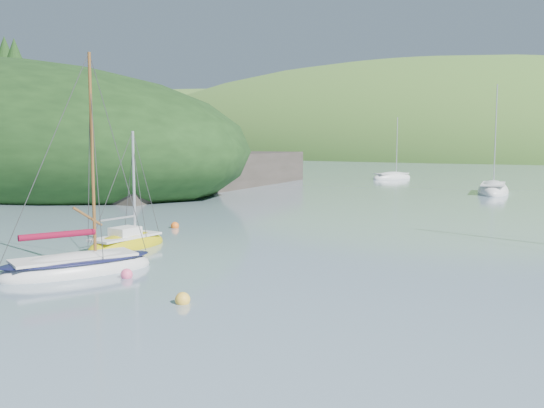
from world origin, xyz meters
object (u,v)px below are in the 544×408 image
Objects in this scene: distant_sloop_a at (493,191)px; sailboat_yellow at (127,244)px; distant_sloop_c at (392,178)px; daysailer_white at (78,268)px.

sailboat_yellow is at bearing -111.99° from distant_sloop_a.
distant_sloop_a is (6.23, 39.31, 0.03)m from sailboat_yellow.
sailboat_yellow is at bearing -55.44° from distant_sloop_c.
distant_sloop_c is (-10.03, 53.37, -0.00)m from sailboat_yellow.
daysailer_white is at bearing -53.85° from distant_sloop_c.
distant_sloop_a is (3.66, 44.04, -0.02)m from daysailer_white.
daysailer_white is 1.03× the size of distant_sloop_c.
distant_sloop_c is (-16.26, 14.06, -0.03)m from distant_sloop_a.
distant_sloop_a is at bearing -16.93° from distant_sloop_c.
sailboat_yellow is 54.30m from distant_sloop_c.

